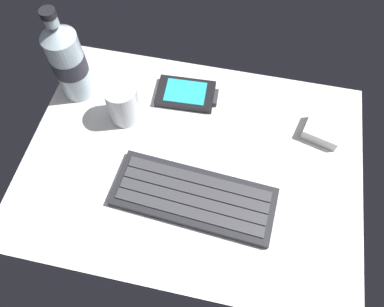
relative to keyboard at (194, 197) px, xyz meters
The scene contains 6 objects.
ground_plane 7.63cm from the keyboard, 104.92° to the left, with size 64.00×48.00×2.80cm.
keyboard is the anchor object (origin of this frame).
handheld_device 23.21cm from the keyboard, 105.77° to the left, with size 13.06×8.18×1.50cm.
juice_cup 23.01cm from the keyboard, 139.21° to the left, with size 6.40×6.40×8.50cm.
water_bottle 35.54cm from the keyboard, 146.39° to the left, with size 6.73×6.73×20.80cm.
charger_block 28.87cm from the keyboard, 40.33° to the left, with size 7.00×5.60×2.40cm, color white.
Camera 1 is at (6.68, -31.48, 62.16)cm, focal length 34.22 mm.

